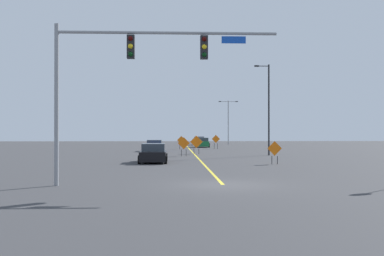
{
  "coord_description": "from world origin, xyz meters",
  "views": [
    {
      "loc": [
        -2.28,
        -20.66,
        2.43
      ],
      "look_at": [
        -0.71,
        16.23,
        2.67
      ],
      "focal_mm": 43.02,
      "sensor_mm": 36.0,
      "label": 1
    }
  ],
  "objects_px": {
    "construction_sign_median_near": "(196,143)",
    "construction_sign_left_lane": "(275,150)",
    "traffic_signal_assembly": "(128,64)",
    "car_green_distant": "(202,143)",
    "construction_sign_right_shoulder": "(184,144)",
    "car_blue_near": "(155,146)",
    "street_lamp_mid_left": "(268,106)",
    "car_black_passing": "(153,154)",
    "car_white_far": "(199,141)",
    "construction_sign_left_shoulder": "(216,140)",
    "construction_sign_right_lane": "(181,141)",
    "street_lamp_mid_right": "(228,118)"
  },
  "relations": [
    {
      "from": "construction_sign_left_lane",
      "to": "car_blue_near",
      "type": "distance_m",
      "value": 23.85
    },
    {
      "from": "street_lamp_mid_left",
      "to": "car_green_distant",
      "type": "xyz_separation_m",
      "value": [
        -5.05,
        23.17,
        -4.24
      ]
    },
    {
      "from": "construction_sign_right_lane",
      "to": "car_green_distant",
      "type": "relative_size",
      "value": 0.44
    },
    {
      "from": "construction_sign_median_near",
      "to": "car_green_distant",
      "type": "bearing_deg",
      "value": 84.51
    },
    {
      "from": "street_lamp_mid_left",
      "to": "car_blue_near",
      "type": "xyz_separation_m",
      "value": [
        -11.66,
        9.78,
        -4.26
      ]
    },
    {
      "from": "car_green_distant",
      "to": "construction_sign_left_lane",
      "type": "bearing_deg",
      "value": -85.1
    },
    {
      "from": "car_green_distant",
      "to": "car_white_far",
      "type": "height_order",
      "value": "car_white_far"
    },
    {
      "from": "construction_sign_left_lane",
      "to": "traffic_signal_assembly",
      "type": "bearing_deg",
      "value": -126.68
    },
    {
      "from": "street_lamp_mid_right",
      "to": "construction_sign_right_lane",
      "type": "distance_m",
      "value": 24.34
    },
    {
      "from": "traffic_signal_assembly",
      "to": "car_white_far",
      "type": "height_order",
      "value": "traffic_signal_assembly"
    },
    {
      "from": "construction_sign_right_shoulder",
      "to": "car_blue_near",
      "type": "height_order",
      "value": "construction_sign_right_shoulder"
    },
    {
      "from": "construction_sign_median_near",
      "to": "car_black_passing",
      "type": "distance_m",
      "value": 13.31
    },
    {
      "from": "car_blue_near",
      "to": "car_white_far",
      "type": "bearing_deg",
      "value": 74.58
    },
    {
      "from": "construction_sign_median_near",
      "to": "traffic_signal_assembly",
      "type": "bearing_deg",
      "value": -99.26
    },
    {
      "from": "construction_sign_left_lane",
      "to": "construction_sign_right_lane",
      "type": "distance_m",
      "value": 28.39
    },
    {
      "from": "car_blue_near",
      "to": "construction_sign_median_near",
      "type": "bearing_deg",
      "value": -55.91
    },
    {
      "from": "construction_sign_left_lane",
      "to": "construction_sign_right_lane",
      "type": "xyz_separation_m",
      "value": [
        -6.31,
        27.68,
        0.06
      ]
    },
    {
      "from": "construction_sign_left_shoulder",
      "to": "construction_sign_median_near",
      "type": "xyz_separation_m",
      "value": [
        -3.38,
        -13.98,
        -0.0
      ]
    },
    {
      "from": "construction_sign_left_lane",
      "to": "car_green_distant",
      "type": "height_order",
      "value": "construction_sign_left_lane"
    },
    {
      "from": "construction_sign_right_lane",
      "to": "car_black_passing",
      "type": "distance_m",
      "value": 25.58
    },
    {
      "from": "car_white_far",
      "to": "car_black_passing",
      "type": "bearing_deg",
      "value": -97.86
    },
    {
      "from": "construction_sign_right_shoulder",
      "to": "car_blue_near",
      "type": "relative_size",
      "value": 0.42
    },
    {
      "from": "traffic_signal_assembly",
      "to": "car_white_far",
      "type": "relative_size",
      "value": 2.56
    },
    {
      "from": "construction_sign_right_shoulder",
      "to": "car_green_distant",
      "type": "height_order",
      "value": "construction_sign_right_shoulder"
    },
    {
      "from": "traffic_signal_assembly",
      "to": "street_lamp_mid_left",
      "type": "relative_size",
      "value": 1.1
    },
    {
      "from": "car_black_passing",
      "to": "car_blue_near",
      "type": "height_order",
      "value": "car_black_passing"
    },
    {
      "from": "construction_sign_left_lane",
      "to": "car_black_passing",
      "type": "relative_size",
      "value": 0.38
    },
    {
      "from": "construction_sign_left_shoulder",
      "to": "construction_sign_right_shoulder",
      "type": "height_order",
      "value": "construction_sign_left_shoulder"
    },
    {
      "from": "traffic_signal_assembly",
      "to": "construction_sign_right_shoulder",
      "type": "xyz_separation_m",
      "value": [
        3.08,
        23.61,
        -4.25
      ]
    },
    {
      "from": "construction_sign_left_lane",
      "to": "construction_sign_right_lane",
      "type": "bearing_deg",
      "value": 102.84
    },
    {
      "from": "construction_sign_right_shoulder",
      "to": "car_blue_near",
      "type": "distance_m",
      "value": 11.41
    },
    {
      "from": "construction_sign_left_shoulder",
      "to": "traffic_signal_assembly",
      "type": "bearing_deg",
      "value": -100.74
    },
    {
      "from": "construction_sign_left_lane",
      "to": "construction_sign_median_near",
      "type": "bearing_deg",
      "value": 108.41
    },
    {
      "from": "car_white_far",
      "to": "car_blue_near",
      "type": "distance_m",
      "value": 25.45
    },
    {
      "from": "car_green_distant",
      "to": "car_blue_near",
      "type": "xyz_separation_m",
      "value": [
        -6.61,
        -13.39,
        -0.02
      ]
    },
    {
      "from": "construction_sign_left_shoulder",
      "to": "car_white_far",
      "type": "relative_size",
      "value": 0.49
    },
    {
      "from": "car_black_passing",
      "to": "construction_sign_median_near",
      "type": "bearing_deg",
      "value": 72.55
    },
    {
      "from": "traffic_signal_assembly",
      "to": "car_green_distant",
      "type": "bearing_deg",
      "value": 82.32
    },
    {
      "from": "construction_sign_median_near",
      "to": "car_green_distant",
      "type": "relative_size",
      "value": 0.49
    },
    {
      "from": "construction_sign_left_lane",
      "to": "street_lamp_mid_right",
      "type": "bearing_deg",
      "value": 86.94
    },
    {
      "from": "car_blue_near",
      "to": "construction_sign_left_lane",
      "type": "bearing_deg",
      "value": -66.18
    },
    {
      "from": "traffic_signal_assembly",
      "to": "construction_sign_left_lane",
      "type": "height_order",
      "value": "traffic_signal_assembly"
    },
    {
      "from": "traffic_signal_assembly",
      "to": "construction_sign_left_lane",
      "type": "bearing_deg",
      "value": 53.32
    },
    {
      "from": "construction_sign_median_near",
      "to": "car_black_passing",
      "type": "height_order",
      "value": "construction_sign_median_near"
    },
    {
      "from": "construction_sign_median_near",
      "to": "car_blue_near",
      "type": "height_order",
      "value": "construction_sign_median_near"
    },
    {
      "from": "traffic_signal_assembly",
      "to": "car_green_distant",
      "type": "relative_size",
      "value": 2.48
    },
    {
      "from": "construction_sign_median_near",
      "to": "construction_sign_left_lane",
      "type": "bearing_deg",
      "value": -71.59
    },
    {
      "from": "street_lamp_mid_left",
      "to": "construction_sign_left_lane",
      "type": "distance_m",
      "value": 12.8
    },
    {
      "from": "construction_sign_right_shoulder",
      "to": "street_lamp_mid_left",
      "type": "bearing_deg",
      "value": 7.77
    },
    {
      "from": "traffic_signal_assembly",
      "to": "construction_sign_left_shoulder",
      "type": "relative_size",
      "value": 5.25
    }
  ]
}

